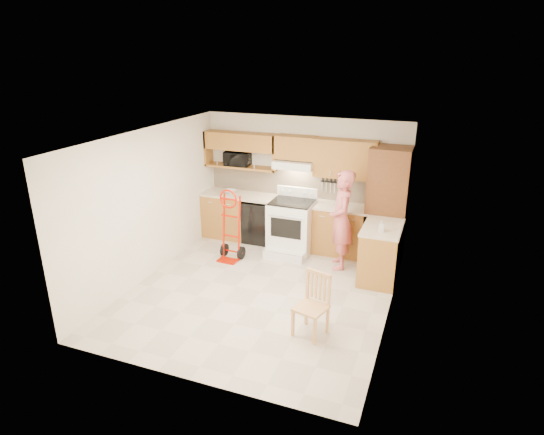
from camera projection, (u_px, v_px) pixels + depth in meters
The scene contains 28 objects.
floor at pixel (261, 292), 7.39m from camera, with size 4.00×4.50×0.02m, color beige.
ceiling at pixel (260, 136), 6.51m from camera, with size 4.00×4.50×0.02m, color white.
wall_back at pixel (304, 181), 8.93m from camera, with size 4.00×0.02×2.50m, color white.
wall_front at pixel (182, 287), 4.97m from camera, with size 4.00×0.02×2.50m, color white.
wall_left at pixel (149, 204), 7.62m from camera, with size 0.02×4.50×2.50m, color white.
wall_right at pixel (396, 237), 6.28m from camera, with size 0.02×4.50×2.50m, color white.
backsplash at pixel (303, 184), 8.93m from camera, with size 3.92×0.03×0.55m, color beige.
lower_cab_left at pixel (227, 215), 9.45m from camera, with size 0.90×0.60×0.90m, color #A06624.
dishwasher at pixel (260, 221), 9.21m from camera, with size 0.60×0.60×0.85m, color black.
lower_cab_right at pixel (340, 230), 8.66m from camera, with size 1.14×0.60×0.90m, color #A06624.
countertop_left at pixel (239, 195), 9.19m from camera, with size 1.50×0.63×0.04m, color beige.
countertop_right at pixel (341, 207), 8.50m from camera, with size 1.14×0.63×0.04m, color beige.
cab_return_right at pixel (380, 254), 7.67m from camera, with size 0.60×1.00×0.90m, color #A06624.
countertop_return at pixel (383, 228), 7.51m from camera, with size 0.63×1.00×0.04m, color beige.
pantry_tall at pixel (387, 205), 8.18m from camera, with size 0.70×0.60×2.10m, color brown.
upper_cab_left at pixel (241, 141), 8.94m from camera, with size 1.50×0.33×0.34m, color #A06624.
upper_shelf_mw at pixel (242, 167), 9.12m from camera, with size 1.50×0.33×0.04m, color #A06624.
upper_cab_center at pixel (296, 147), 8.58m from camera, with size 0.76×0.33×0.44m, color #A06624.
upper_cab_right at pixel (346, 159), 8.31m from camera, with size 1.14×0.33×0.70m, color #A06624.
range_hood at pixel (295, 164), 8.63m from camera, with size 0.76×0.46×0.14m, color white.
knife_strip at pixel (331, 185), 8.70m from camera, with size 0.40×0.05×0.29m, color black, non-canonical shape.
microwave at pixel (238, 158), 9.09m from camera, with size 0.51×0.34×0.28m, color black.
range at pixel (291, 223), 8.63m from camera, with size 0.81×1.06×1.19m, color white, non-canonical shape.
person at pixel (341, 220), 7.94m from camera, with size 0.65×0.42×1.77m, color #C75C5F.
hand_truck at pixel (229, 229), 8.30m from camera, with size 0.48×0.44×1.22m, color #BE1400, non-canonical shape.
dining_chair at pixel (311, 306), 6.13m from camera, with size 0.40×0.43×0.88m, color #E29859, non-canonical shape.
soap_bottle at pixel (381, 226), 7.27m from camera, with size 0.08×0.08×0.18m, color white.
bowl at pixel (231, 192), 9.24m from camera, with size 0.24×0.24×0.06m, color white.
Camera 1 is at (2.48, -6.02, 3.68)m, focal length 30.21 mm.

